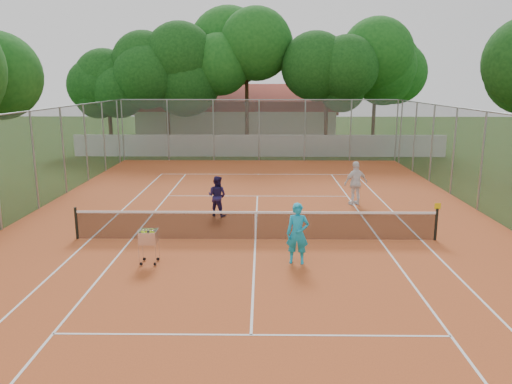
{
  "coord_description": "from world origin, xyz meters",
  "views": [
    {
      "loc": [
        0.23,
        -15.81,
        5.14
      ],
      "look_at": [
        0.0,
        1.5,
        1.3
      ],
      "focal_mm": 35.0,
      "sensor_mm": 36.0,
      "label": 1
    }
  ],
  "objects_px": {
    "tennis_net": "(255,225)",
    "ball_hopper": "(149,245)",
    "player_far_right": "(356,183)",
    "clubhouse": "(238,115)",
    "player_near": "(298,233)",
    "player_far_left": "(217,196)"
  },
  "relations": [
    {
      "from": "tennis_net",
      "to": "player_far_right",
      "type": "bearing_deg",
      "value": 49.39
    },
    {
      "from": "tennis_net",
      "to": "player_far_right",
      "type": "relative_size",
      "value": 6.38
    },
    {
      "from": "player_near",
      "to": "player_far_right",
      "type": "bearing_deg",
      "value": 75.26
    },
    {
      "from": "clubhouse",
      "to": "player_far_right",
      "type": "xyz_separation_m",
      "value": [
        6.17,
        -24.14,
        -1.25
      ]
    },
    {
      "from": "player_far_left",
      "to": "player_far_right",
      "type": "height_order",
      "value": "player_far_right"
    },
    {
      "from": "player_near",
      "to": "player_far_left",
      "type": "relative_size",
      "value": 1.12
    },
    {
      "from": "tennis_net",
      "to": "player_far_right",
      "type": "height_order",
      "value": "player_far_right"
    },
    {
      "from": "clubhouse",
      "to": "ball_hopper",
      "type": "xyz_separation_m",
      "value": [
        -1.02,
        -31.27,
        -1.64
      ]
    },
    {
      "from": "player_near",
      "to": "ball_hopper",
      "type": "xyz_separation_m",
      "value": [
        -4.25,
        -0.1,
        -0.34
      ]
    },
    {
      "from": "tennis_net",
      "to": "player_far_right",
      "type": "distance_m",
      "value": 6.42
    },
    {
      "from": "tennis_net",
      "to": "player_near",
      "type": "bearing_deg",
      "value": -60.38
    },
    {
      "from": "clubhouse",
      "to": "ball_hopper",
      "type": "distance_m",
      "value": 31.33
    },
    {
      "from": "player_near",
      "to": "player_far_left",
      "type": "bearing_deg",
      "value": 126.1
    },
    {
      "from": "player_far_right",
      "to": "ball_hopper",
      "type": "relative_size",
      "value": 1.73
    },
    {
      "from": "clubhouse",
      "to": "player_far_left",
      "type": "xyz_separation_m",
      "value": [
        0.47,
        -26.02,
        -1.39
      ]
    },
    {
      "from": "tennis_net",
      "to": "player_near",
      "type": "height_order",
      "value": "player_near"
    },
    {
      "from": "player_far_left",
      "to": "player_far_right",
      "type": "relative_size",
      "value": 0.85
    },
    {
      "from": "player_far_left",
      "to": "clubhouse",
      "type": "bearing_deg",
      "value": -65.84
    },
    {
      "from": "player_far_right",
      "to": "tennis_net",
      "type": "bearing_deg",
      "value": 27.39
    },
    {
      "from": "ball_hopper",
      "to": "player_far_left",
      "type": "bearing_deg",
      "value": 50.26
    },
    {
      "from": "tennis_net",
      "to": "ball_hopper",
      "type": "height_order",
      "value": "ball_hopper"
    },
    {
      "from": "player_near",
      "to": "clubhouse",
      "type": "bearing_deg",
      "value": 103.83
    }
  ]
}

